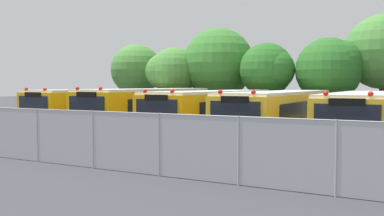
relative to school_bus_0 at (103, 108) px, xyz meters
name	(u,v)px	position (x,y,z in m)	size (l,w,h in m)	color
ground_plane	(213,139)	(7.40, -0.22, -1.42)	(160.00, 160.00, 0.00)	#38383D
school_bus_0	(103,108)	(0.00, 0.00, 0.00)	(2.51, 10.79, 2.69)	#EAA80C
school_bus_1	(149,110)	(3.61, -0.48, 0.02)	(2.61, 10.38, 2.74)	#EAA80C
school_bus_2	(213,112)	(7.42, -0.20, -0.02)	(2.68, 10.75, 2.65)	#EAA80C
school_bus_3	(281,115)	(11.00, -0.21, -0.02)	(2.47, 11.70, 2.65)	yellow
school_bus_4	(365,118)	(14.79, -0.41, -0.03)	(2.72, 11.42, 2.63)	yellow
tree_0	(137,70)	(-3.66, 8.61, 2.58)	(4.14, 4.14, 6.12)	#4C3823
tree_1	(171,72)	(0.44, 7.16, 2.39)	(3.83, 3.55, 5.59)	#4C3823
tree_2	(217,65)	(3.47, 8.77, 2.87)	(5.20, 5.20, 6.99)	#4C3823
tree_3	(269,70)	(7.85, 7.42, 2.41)	(3.75, 3.58, 5.63)	#4C3823
tree_4	(331,68)	(11.77, 8.02, 2.44)	(4.22, 4.14, 5.83)	#4C3823
tree_5	(383,50)	(14.61, 9.58, 3.63)	(4.74, 4.74, 7.30)	#4C3823
chainlink_fence	(93,138)	(7.23, -9.20, -0.40)	(21.18, 0.07, 1.97)	#9EA0A3
traffic_cone	(33,147)	(2.61, -7.67, -1.19)	(0.35, 0.35, 0.46)	#EA5914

